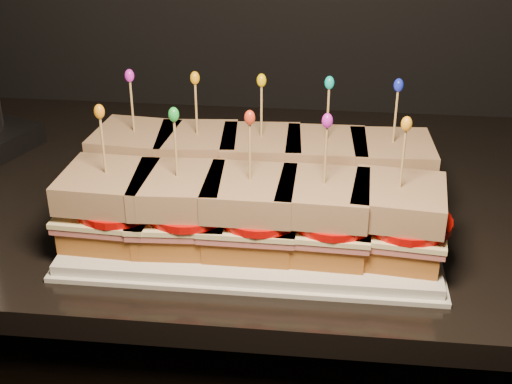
# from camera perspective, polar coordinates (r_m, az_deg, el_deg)

# --- Properties ---
(granite_slab) EXTENTS (2.63, 0.64, 0.03)m
(granite_slab) POSITION_cam_1_polar(r_m,az_deg,el_deg) (1.02, 12.04, -0.90)
(granite_slab) COLOR black
(granite_slab) RESTS_ON cabinet
(platter) EXTENTS (0.44, 0.27, 0.02)m
(platter) POSITION_cam_1_polar(r_m,az_deg,el_deg) (0.90, 0.00, -2.60)
(platter) COLOR white
(platter) RESTS_ON granite_slab
(platter_rim) EXTENTS (0.45, 0.28, 0.01)m
(platter_rim) POSITION_cam_1_polar(r_m,az_deg,el_deg) (0.90, 0.00, -2.93)
(platter_rim) COLOR white
(platter_rim) RESTS_ON granite_slab
(sandwich_0_bread_bot) EXTENTS (0.11, 0.11, 0.03)m
(sandwich_0_bread_bot) POSITION_cam_1_polar(r_m,az_deg,el_deg) (0.97, -9.39, 0.97)
(sandwich_0_bread_bot) COLOR brown
(sandwich_0_bread_bot) RESTS_ON platter
(sandwich_0_ham) EXTENTS (0.12, 0.11, 0.01)m
(sandwich_0_ham) POSITION_cam_1_polar(r_m,az_deg,el_deg) (0.97, -9.47, 1.91)
(sandwich_0_ham) COLOR #BC615B
(sandwich_0_ham) RESTS_ON sandwich_0_bread_bot
(sandwich_0_cheese) EXTENTS (0.12, 0.12, 0.01)m
(sandwich_0_cheese) POSITION_cam_1_polar(r_m,az_deg,el_deg) (0.96, -9.51, 2.29)
(sandwich_0_cheese) COLOR #FDF0AA
(sandwich_0_cheese) RESTS_ON sandwich_0_ham
(sandwich_0_tomato) EXTENTS (0.10, 0.10, 0.01)m
(sandwich_0_tomato) POSITION_cam_1_polar(r_m,az_deg,el_deg) (0.95, -8.93, 2.52)
(sandwich_0_tomato) COLOR red
(sandwich_0_tomato) RESTS_ON sandwich_0_cheese
(sandwich_0_bread_top) EXTENTS (0.11, 0.11, 0.03)m
(sandwich_0_bread_top) POSITION_cam_1_polar(r_m,az_deg,el_deg) (0.95, -9.64, 3.88)
(sandwich_0_bread_top) COLOR #5B2C14
(sandwich_0_bread_top) RESTS_ON sandwich_0_tomato
(sandwich_0_pick) EXTENTS (0.00, 0.00, 0.09)m
(sandwich_0_pick) POSITION_cam_1_polar(r_m,az_deg,el_deg) (0.93, -9.87, 6.53)
(sandwich_0_pick) COLOR tan
(sandwich_0_pick) RESTS_ON sandwich_0_bread_top
(sandwich_0_frill) EXTENTS (0.01, 0.01, 0.02)m
(sandwich_0_frill) POSITION_cam_1_polar(r_m,az_deg,el_deg) (0.92, -10.09, 9.15)
(sandwich_0_frill) COLOR #D821D1
(sandwich_0_frill) RESTS_ON sandwich_0_pick
(sandwich_1_bread_bot) EXTENTS (0.11, 0.11, 0.03)m
(sandwich_1_bread_bot) POSITION_cam_1_polar(r_m,az_deg,el_deg) (0.96, -4.57, 0.74)
(sandwich_1_bread_bot) COLOR brown
(sandwich_1_bread_bot) RESTS_ON platter
(sandwich_1_ham) EXTENTS (0.12, 0.11, 0.01)m
(sandwich_1_ham) POSITION_cam_1_polar(r_m,az_deg,el_deg) (0.95, -4.60, 1.70)
(sandwich_1_ham) COLOR #BC615B
(sandwich_1_ham) RESTS_ON sandwich_1_bread_bot
(sandwich_1_cheese) EXTENTS (0.12, 0.12, 0.01)m
(sandwich_1_cheese) POSITION_cam_1_polar(r_m,az_deg,el_deg) (0.94, -4.62, 2.08)
(sandwich_1_cheese) COLOR #FDF0AA
(sandwich_1_cheese) RESTS_ON sandwich_1_ham
(sandwich_1_tomato) EXTENTS (0.10, 0.10, 0.01)m
(sandwich_1_tomato) POSITION_cam_1_polar(r_m,az_deg,el_deg) (0.93, -3.98, 2.31)
(sandwich_1_tomato) COLOR red
(sandwich_1_tomato) RESTS_ON sandwich_1_cheese
(sandwich_1_bread_top) EXTENTS (0.11, 0.11, 0.03)m
(sandwich_1_bread_top) POSITION_cam_1_polar(r_m,az_deg,el_deg) (0.93, -4.69, 3.70)
(sandwich_1_bread_top) COLOR #5B2C14
(sandwich_1_bread_top) RESTS_ON sandwich_1_tomato
(sandwich_1_pick) EXTENTS (0.00, 0.00, 0.09)m
(sandwich_1_pick) POSITION_cam_1_polar(r_m,az_deg,el_deg) (0.91, -4.80, 6.41)
(sandwich_1_pick) COLOR tan
(sandwich_1_pick) RESTS_ON sandwich_1_bread_top
(sandwich_1_frill) EXTENTS (0.01, 0.01, 0.02)m
(sandwich_1_frill) POSITION_cam_1_polar(r_m,az_deg,el_deg) (0.90, -4.91, 9.08)
(sandwich_1_frill) COLOR #F7A411
(sandwich_1_frill) RESTS_ON sandwich_1_pick
(sandwich_2_bread_bot) EXTENTS (0.11, 0.11, 0.03)m
(sandwich_2_bread_bot) POSITION_cam_1_polar(r_m,az_deg,el_deg) (0.94, 0.41, 0.49)
(sandwich_2_bread_bot) COLOR brown
(sandwich_2_bread_bot) RESTS_ON platter
(sandwich_2_ham) EXTENTS (0.12, 0.11, 0.01)m
(sandwich_2_ham) POSITION_cam_1_polar(r_m,az_deg,el_deg) (0.94, 0.42, 1.46)
(sandwich_2_ham) COLOR #BC615B
(sandwich_2_ham) RESTS_ON sandwich_2_bread_bot
(sandwich_2_cheese) EXTENTS (0.12, 0.11, 0.01)m
(sandwich_2_cheese) POSITION_cam_1_polar(r_m,az_deg,el_deg) (0.93, 0.42, 1.85)
(sandwich_2_cheese) COLOR #FDF0AA
(sandwich_2_cheese) RESTS_ON sandwich_2_ham
(sandwich_2_tomato) EXTENTS (0.10, 0.10, 0.01)m
(sandwich_2_tomato) POSITION_cam_1_polar(r_m,az_deg,el_deg) (0.92, 1.12, 2.07)
(sandwich_2_tomato) COLOR red
(sandwich_2_tomato) RESTS_ON sandwich_2_cheese
(sandwich_2_bread_top) EXTENTS (0.11, 0.11, 0.03)m
(sandwich_2_bread_top) POSITION_cam_1_polar(r_m,az_deg,el_deg) (0.92, 0.42, 3.49)
(sandwich_2_bread_top) COLOR #5B2C14
(sandwich_2_bread_top) RESTS_ON sandwich_2_tomato
(sandwich_2_pick) EXTENTS (0.00, 0.00, 0.09)m
(sandwich_2_pick) POSITION_cam_1_polar(r_m,az_deg,el_deg) (0.90, 0.43, 6.22)
(sandwich_2_pick) COLOR tan
(sandwich_2_pick) RESTS_ON sandwich_2_bread_top
(sandwich_2_frill) EXTENTS (0.01, 0.01, 0.02)m
(sandwich_2_frill) POSITION_cam_1_polar(r_m,az_deg,el_deg) (0.89, 0.44, 8.93)
(sandwich_2_frill) COLOR #F8C105
(sandwich_2_frill) RESTS_ON sandwich_2_pick
(sandwich_3_bread_bot) EXTENTS (0.10, 0.10, 0.03)m
(sandwich_3_bread_bot) POSITION_cam_1_polar(r_m,az_deg,el_deg) (0.94, 5.47, 0.24)
(sandwich_3_bread_bot) COLOR brown
(sandwich_3_bread_bot) RESTS_ON platter
(sandwich_3_ham) EXTENTS (0.11, 0.11, 0.01)m
(sandwich_3_ham) POSITION_cam_1_polar(r_m,az_deg,el_deg) (0.93, 5.52, 1.21)
(sandwich_3_ham) COLOR #BC615B
(sandwich_3_ham) RESTS_ON sandwich_3_bread_bot
(sandwich_3_cheese) EXTENTS (0.11, 0.11, 0.01)m
(sandwich_3_cheese) POSITION_cam_1_polar(r_m,az_deg,el_deg) (0.93, 5.54, 1.60)
(sandwich_3_cheese) COLOR #FDF0AA
(sandwich_3_cheese) RESTS_ON sandwich_3_ham
(sandwich_3_tomato) EXTENTS (0.10, 0.10, 0.01)m
(sandwich_3_tomato) POSITION_cam_1_polar(r_m,az_deg,el_deg) (0.92, 6.29, 1.82)
(sandwich_3_tomato) COLOR red
(sandwich_3_tomato) RESTS_ON sandwich_3_cheese
(sandwich_3_bread_top) EXTENTS (0.10, 0.10, 0.03)m
(sandwich_3_bread_top) POSITION_cam_1_polar(r_m,az_deg,el_deg) (0.92, 5.62, 3.24)
(sandwich_3_bread_top) COLOR #5B2C14
(sandwich_3_bread_top) RESTS_ON sandwich_3_tomato
(sandwich_3_pick) EXTENTS (0.00, 0.00, 0.09)m
(sandwich_3_pick) POSITION_cam_1_polar(r_m,az_deg,el_deg) (0.90, 5.75, 5.98)
(sandwich_3_pick) COLOR tan
(sandwich_3_pick) RESTS_ON sandwich_3_bread_top
(sandwich_3_frill) EXTENTS (0.01, 0.01, 0.02)m
(sandwich_3_frill) POSITION_cam_1_polar(r_m,az_deg,el_deg) (0.88, 5.89, 8.70)
(sandwich_3_frill) COLOR #09C3B1
(sandwich_3_frill) RESTS_ON sandwich_3_pick
(sandwich_4_bread_bot) EXTENTS (0.10, 0.10, 0.03)m
(sandwich_4_bread_bot) POSITION_cam_1_polar(r_m,az_deg,el_deg) (0.94, 10.53, -0.01)
(sandwich_4_bread_bot) COLOR brown
(sandwich_4_bread_bot) RESTS_ON platter
(sandwich_4_ham) EXTENTS (0.11, 0.11, 0.01)m
(sandwich_4_ham) POSITION_cam_1_polar(r_m,az_deg,el_deg) (0.94, 10.62, 0.95)
(sandwich_4_ham) COLOR #BC615B
(sandwich_4_ham) RESTS_ON sandwich_4_bread_bot
(sandwich_4_cheese) EXTENTS (0.12, 0.11, 0.01)m
(sandwich_4_cheese) POSITION_cam_1_polar(r_m,az_deg,el_deg) (0.93, 10.65, 1.33)
(sandwich_4_cheese) COLOR #FDF0AA
(sandwich_4_cheese) RESTS_ON sandwich_4_ham
(sandwich_4_tomato) EXTENTS (0.10, 0.10, 0.01)m
(sandwich_4_tomato) POSITION_cam_1_polar(r_m,az_deg,el_deg) (0.93, 11.45, 1.55)
(sandwich_4_tomato) COLOR red
(sandwich_4_tomato) RESTS_ON sandwich_4_cheese
(sandwich_4_bread_top) EXTENTS (0.11, 0.11, 0.03)m
(sandwich_4_bread_top) POSITION_cam_1_polar(r_m,az_deg,el_deg) (0.92, 10.81, 2.96)
(sandwich_4_bread_top) COLOR #5B2C14
(sandwich_4_bread_top) RESTS_ON sandwich_4_tomato
(sandwich_4_pick) EXTENTS (0.00, 0.00, 0.09)m
(sandwich_4_pick) POSITION_cam_1_polar(r_m,az_deg,el_deg) (0.90, 11.07, 5.69)
(sandwich_4_pick) COLOR tan
(sandwich_4_pick) RESTS_ON sandwich_4_bread_top
(sandwich_4_frill) EXTENTS (0.01, 0.01, 0.02)m
(sandwich_4_frill) POSITION_cam_1_polar(r_m,az_deg,el_deg) (0.89, 11.33, 8.38)
(sandwich_4_frill) COLOR #1727E3
(sandwich_4_frill) RESTS_ON sandwich_4_pick
(sandwich_5_bread_bot) EXTENTS (0.10, 0.10, 0.03)m
(sandwich_5_bread_bot) POSITION_cam_1_polar(r_m,az_deg,el_deg) (0.87, -11.47, -2.71)
(sandwich_5_bread_bot) COLOR brown
(sandwich_5_bread_bot) RESTS_ON platter
(sandwich_5_ham) EXTENTS (0.11, 0.11, 0.01)m
(sandwich_5_ham) POSITION_cam_1_polar(r_m,az_deg,el_deg) (0.86, -11.58, -1.68)
(sandwich_5_ham) COLOR #BC615B
(sandwich_5_ham) RESTS_ON sandwich_5_bread_bot
(sandwich_5_cheese) EXTENTS (0.12, 0.11, 0.01)m
(sandwich_5_cheese) POSITION_cam_1_polar(r_m,az_deg,el_deg) (0.86, -11.62, -1.28)
(sandwich_5_cheese) COLOR #FDF0AA
(sandwich_5_cheese) RESTS_ON sandwich_5_ham
(sandwich_5_tomato) EXTENTS (0.10, 0.10, 0.01)m
(sandwich_5_tomato) POSITION_cam_1_polar(r_m,az_deg,el_deg) (0.84, -11.01, -1.07)
(sandwich_5_tomato) COLOR red
(sandwich_5_tomato) RESTS_ON sandwich_5_cheese
(sandwich_5_bread_top) EXTENTS (0.11, 0.11, 0.03)m
(sandwich_5_bread_top) POSITION_cam_1_polar(r_m,az_deg,el_deg) (0.84, -11.81, 0.46)
(sandwich_5_bread_top) COLOR #5B2C14
(sandwich_5_bread_top) RESTS_ON sandwich_5_tomato
(sandwich_5_pick) EXTENTS (0.00, 0.00, 0.09)m
(sandwich_5_pick) POSITION_cam_1_polar(r_m,az_deg,el_deg) (0.82, -12.12, 3.39)
(sandwich_5_pick) COLOR tan
(sandwich_5_pick) RESTS_ON sandwich_5_bread_top
(sandwich_5_frill) EXTENTS (0.01, 0.01, 0.02)m
(sandwich_5_frill) POSITION_cam_1_polar(r_m,az_deg,el_deg) (0.81, -12.43, 6.31)
(sandwich_5_frill) COLOR orange
(sandwich_5_frill) RESTS_ON sandwich_5_pick
(sandwich_6_bread_bot) EXTENTS (0.10, 0.10, 0.03)m
(sandwich_6_bread_bot) POSITION_cam_1_polar(r_m,az_deg,el_deg) (0.85, -6.08, -3.06)
(sandwich_6_bread_bot) COLOR brown
(sandwich_6_bread_bot) RESTS_ON platter
(sandwich_6_ham) EXTENTS (0.11, 0.11, 0.01)m
(sandwich_6_ham) POSITION_cam_1_polar(r_m,az_deg,el_deg) (0.84, -6.14, -2.01)
(sandwich_6_ham) COLOR #BC615B
(sandwich_6_ham) RESTS_ON sandwich_6_bread_bot
(sandwich_6_cheese) EXTENTS (0.12, 0.11, 0.01)m
(sandwich_6_cheese) POSITION_cam_1_polar(r_m,az_deg,el_deg) (0.84, -6.16, -1.59)
(sandwich_6_cheese) COLOR #FDF0AA
(sandwich_6_cheese) RESTS_ON sandwich_6_ham
(sandwich_6_tomato) EXTENTS (0.10, 0.10, 0.01)m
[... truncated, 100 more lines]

